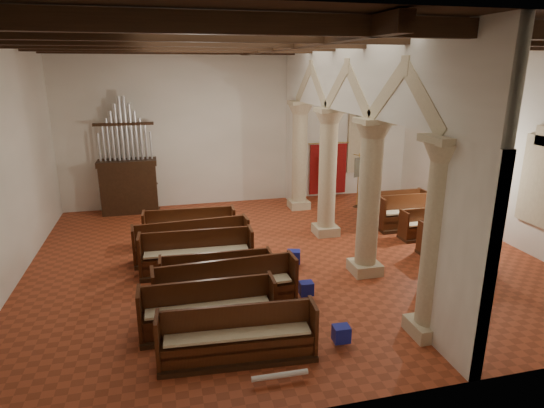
{
  "coord_description": "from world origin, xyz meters",
  "views": [
    {
      "loc": [
        -3.22,
        -11.65,
        5.23
      ],
      "look_at": [
        -0.25,
        0.5,
        1.47
      ],
      "focal_mm": 30.0,
      "sensor_mm": 36.0,
      "label": 1
    }
  ],
  "objects_px": {
    "processional_banner": "(358,188)",
    "nave_pew_0": "(238,343)",
    "aisle_pew_0": "(462,261)",
    "pipe_organ": "(128,177)",
    "lectern": "(152,198)"
  },
  "relations": [
    {
      "from": "processional_banner",
      "to": "nave_pew_0",
      "type": "bearing_deg",
      "value": -146.49
    },
    {
      "from": "processional_banner",
      "to": "aisle_pew_0",
      "type": "bearing_deg",
      "value": -108.68
    },
    {
      "from": "pipe_organ",
      "to": "nave_pew_0",
      "type": "relative_size",
      "value": 1.49
    },
    {
      "from": "pipe_organ",
      "to": "lectern",
      "type": "xyz_separation_m",
      "value": [
        0.78,
        -0.01,
        -0.88
      ]
    },
    {
      "from": "lectern",
      "to": "aisle_pew_0",
      "type": "relative_size",
      "value": 0.68
    },
    {
      "from": "pipe_organ",
      "to": "aisle_pew_0",
      "type": "bearing_deg",
      "value": -41.23
    },
    {
      "from": "lectern",
      "to": "processional_banner",
      "type": "height_order",
      "value": "processional_banner"
    },
    {
      "from": "pipe_organ",
      "to": "aisle_pew_0",
      "type": "height_order",
      "value": "pipe_organ"
    },
    {
      "from": "pipe_organ",
      "to": "lectern",
      "type": "distance_m",
      "value": 1.18
    },
    {
      "from": "processional_banner",
      "to": "nave_pew_0",
      "type": "xyz_separation_m",
      "value": [
        -6.15,
        -8.49,
        -0.42
      ]
    },
    {
      "from": "pipe_organ",
      "to": "nave_pew_0",
      "type": "height_order",
      "value": "pipe_organ"
    },
    {
      "from": "pipe_organ",
      "to": "aisle_pew_0",
      "type": "distance_m",
      "value": 11.68
    },
    {
      "from": "pipe_organ",
      "to": "processional_banner",
      "type": "xyz_separation_m",
      "value": [
        8.54,
        -1.43,
        -0.61
      ]
    },
    {
      "from": "lectern",
      "to": "aisle_pew_0",
      "type": "bearing_deg",
      "value": -27.32
    },
    {
      "from": "lectern",
      "to": "processional_banner",
      "type": "xyz_separation_m",
      "value": [
        7.76,
        -1.42,
        0.27
      ]
    }
  ]
}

